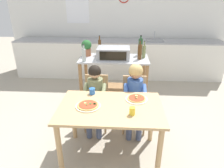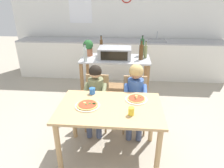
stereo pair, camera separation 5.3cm
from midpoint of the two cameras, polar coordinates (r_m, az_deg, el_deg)
The scene contains 20 objects.
ground_plane at distance 3.78m, azimuth 1.61°, elevation -6.20°, with size 12.61×12.61×0.00m, color #A89E8C.
back_wall_tiled at distance 5.24m, azimuth 3.03°, elevation 18.00°, with size 5.50×0.14×2.70m.
kitchen_counter at distance 5.02m, azimuth 2.69°, elevation 7.25°, with size 4.95×0.60×1.10m.
kitchen_island_cart at distance 3.58m, azimuth 1.36°, elevation 2.81°, with size 1.18×0.59×0.91m.
toaster_oven at distance 3.43m, azimuth 1.27°, elevation 8.79°, with size 0.54×0.38×0.19m.
bottle_dark_olive_oil at distance 3.66m, azimuth 8.95°, elevation 10.39°, with size 0.07×0.07×0.35m.
bottle_tall_green_wine at distance 3.30m, azimuth -7.14°, elevation 8.33°, with size 0.06×0.06×0.28m.
bottle_slim_sauce at distance 3.40m, azimuth 8.73°, elevation 8.99°, with size 0.07×0.07×0.32m.
bottle_clear_vinegar at distance 3.51m, azimuth 9.93°, elevation 9.07°, with size 0.06×0.06×0.29m.
bottle_squat_spirits at distance 3.68m, azimuth -2.63°, elevation 10.55°, with size 0.05×0.05×0.34m.
potted_herb_plant at distance 3.61m, azimuth -6.34°, elevation 10.33°, with size 0.18×0.18×0.28m.
dining_table at distance 2.39m, azimuth 0.05°, elevation -8.68°, with size 1.20×0.78×0.73m.
dining_chair_left at distance 3.04m, azimuth -3.81°, elevation -3.99°, with size 0.36×0.36×0.81m.
dining_chair_right at distance 3.01m, azimuth 6.93°, elevation -4.46°, with size 0.36×0.36×0.81m.
child_in_olive_shirt at distance 2.86m, azimuth -4.25°, elevation -2.25°, with size 0.32×0.42×1.00m.
child_in_blue_striped_shirt at distance 2.81m, azimuth 7.19°, elevation -2.10°, with size 0.32×0.42×1.04m.
pizza_plate_cream at distance 2.34m, azimuth -6.30°, elevation -6.00°, with size 0.29×0.29×0.03m.
pizza_plate_white at distance 2.48m, azimuth 7.52°, elevation -4.24°, with size 0.27×0.27×0.03m.
drinking_cup_blue at distance 2.61m, azimuth -5.04°, elevation -1.97°, with size 0.08×0.08×0.08m, color blue.
drinking_cup_yellow at distance 2.17m, azimuth 6.19°, elevation -7.68°, with size 0.06×0.06×0.09m, color yellow.
Camera 2 is at (0.19, -2.00, 1.91)m, focal length 32.21 mm.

